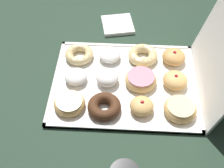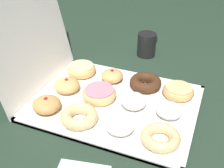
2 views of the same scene
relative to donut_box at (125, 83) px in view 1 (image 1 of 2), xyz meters
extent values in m
plane|color=#233828|center=(0.00, 0.00, -0.01)|extent=(3.00, 3.00, 0.00)
cube|color=white|center=(0.00, 0.00, 0.00)|extent=(0.42, 0.54, 0.01)
cube|color=white|center=(0.00, -0.26, 0.00)|extent=(0.42, 0.01, 0.01)
cube|color=white|center=(0.00, 0.26, 0.00)|extent=(0.42, 0.01, 0.01)
cube|color=white|center=(-0.20, 0.00, 0.00)|extent=(0.01, 0.54, 0.01)
cube|color=white|center=(0.20, 0.00, 0.00)|extent=(0.01, 0.54, 0.01)
torus|color=#EACC8C|center=(-0.12, -0.19, 0.02)|extent=(0.11, 0.11, 0.03)
sphere|color=#EACC8C|center=(-0.08, -0.19, 0.03)|extent=(0.02, 0.02, 0.02)
sphere|color=#EACC8C|center=(-0.09, -0.16, 0.03)|extent=(0.02, 0.02, 0.02)
sphere|color=#EACC8C|center=(-0.11, -0.15, 0.03)|extent=(0.02, 0.02, 0.02)
sphere|color=#EACC8C|center=(-0.13, -0.15, 0.03)|extent=(0.02, 0.02, 0.02)
sphere|color=#EACC8C|center=(-0.15, -0.16, 0.03)|extent=(0.02, 0.02, 0.02)
sphere|color=#EACC8C|center=(-0.16, -0.18, 0.03)|extent=(0.02, 0.02, 0.02)
sphere|color=#EACC8C|center=(-0.16, -0.20, 0.03)|extent=(0.02, 0.02, 0.02)
sphere|color=#EACC8C|center=(-0.15, -0.22, 0.03)|extent=(0.02, 0.02, 0.02)
sphere|color=#EACC8C|center=(-0.13, -0.23, 0.03)|extent=(0.02, 0.02, 0.02)
sphere|color=#EACC8C|center=(-0.11, -0.22, 0.03)|extent=(0.02, 0.02, 0.02)
sphere|color=#EACC8C|center=(-0.09, -0.21, 0.03)|extent=(0.02, 0.02, 0.02)
ellipsoid|color=white|center=(0.00, -0.18, 0.03)|extent=(0.08, 0.08, 0.04)
torus|color=tan|center=(0.12, -0.19, 0.02)|extent=(0.11, 0.11, 0.03)
cylinder|color=#EACC8C|center=(0.12, -0.19, 0.04)|extent=(0.09, 0.09, 0.01)
ellipsoid|color=white|center=(-0.12, -0.06, 0.02)|extent=(0.09, 0.09, 0.04)
ellipsoid|color=white|center=(0.00, -0.07, 0.03)|extent=(0.08, 0.08, 0.05)
torus|color=#472816|center=(0.13, -0.07, 0.02)|extent=(0.12, 0.12, 0.04)
torus|color=#EACC8C|center=(-0.13, 0.07, 0.02)|extent=(0.12, 0.12, 0.04)
sphere|color=#EACC8C|center=(-0.09, 0.07, 0.03)|extent=(0.02, 0.02, 0.02)
sphere|color=#EACC8C|center=(-0.10, 0.10, 0.03)|extent=(0.02, 0.02, 0.02)
sphere|color=#EACC8C|center=(-0.13, 0.11, 0.03)|extent=(0.02, 0.02, 0.02)
sphere|color=#EACC8C|center=(-0.16, 0.10, 0.03)|extent=(0.02, 0.02, 0.02)
sphere|color=#EACC8C|center=(-0.17, 0.07, 0.03)|extent=(0.02, 0.02, 0.02)
sphere|color=#EACC8C|center=(-0.16, 0.04, 0.03)|extent=(0.02, 0.02, 0.02)
sphere|color=#EACC8C|center=(-0.13, 0.03, 0.03)|extent=(0.02, 0.02, 0.02)
sphere|color=#EACC8C|center=(-0.10, 0.04, 0.03)|extent=(0.02, 0.02, 0.02)
torus|color=#E5B770|center=(0.00, 0.06, 0.02)|extent=(0.12, 0.12, 0.04)
cylinder|color=pink|center=(0.00, 0.06, 0.04)|extent=(0.10, 0.10, 0.01)
ellipsoid|color=tan|center=(0.12, 0.06, 0.03)|extent=(0.08, 0.08, 0.04)
sphere|color=#B21923|center=(0.12, 0.06, 0.05)|extent=(0.01, 0.01, 0.01)
ellipsoid|color=tan|center=(-0.12, 0.19, 0.03)|extent=(0.09, 0.09, 0.05)
sphere|color=#B21923|center=(-0.12, 0.19, 0.05)|extent=(0.01, 0.01, 0.01)
ellipsoid|color=tan|center=(0.00, 0.19, 0.03)|extent=(0.09, 0.09, 0.05)
sphere|color=#B21923|center=(0.00, 0.19, 0.05)|extent=(0.01, 0.01, 0.01)
torus|color=tan|center=(0.13, 0.19, 0.02)|extent=(0.11, 0.11, 0.04)
cylinder|color=beige|center=(0.13, 0.19, 0.04)|extent=(0.09, 0.09, 0.01)
cube|color=white|center=(-0.34, -0.04, 0.00)|extent=(0.16, 0.16, 0.02)
camera|label=1|loc=(0.71, -0.01, 0.84)|focal=46.40mm
camera|label=2|loc=(-0.72, -0.28, 0.59)|focal=45.40mm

